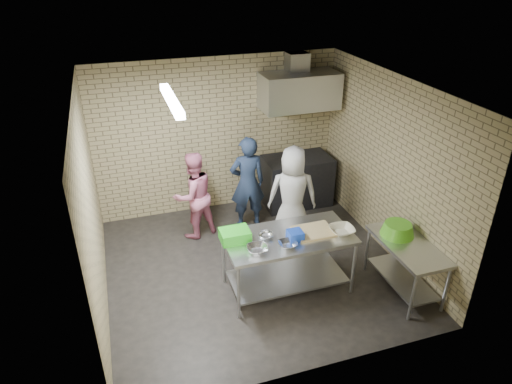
% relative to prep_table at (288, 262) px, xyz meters
% --- Properties ---
extents(floor, '(4.20, 4.20, 0.00)m').
position_rel_prep_table_xyz_m(floor, '(-0.30, 0.57, -0.43)').
color(floor, black).
rests_on(floor, ground).
extents(ceiling, '(4.20, 4.20, 0.00)m').
position_rel_prep_table_xyz_m(ceiling, '(-0.30, 0.57, 2.27)').
color(ceiling, black).
rests_on(ceiling, ground).
extents(back_wall, '(4.20, 0.06, 2.70)m').
position_rel_prep_table_xyz_m(back_wall, '(-0.30, 2.57, 0.92)').
color(back_wall, tan).
rests_on(back_wall, ground).
extents(front_wall, '(4.20, 0.06, 2.70)m').
position_rel_prep_table_xyz_m(front_wall, '(-0.30, -1.43, 0.92)').
color(front_wall, tan).
rests_on(front_wall, ground).
extents(left_wall, '(0.06, 4.00, 2.70)m').
position_rel_prep_table_xyz_m(left_wall, '(-2.40, 0.57, 0.92)').
color(left_wall, tan).
rests_on(left_wall, ground).
extents(right_wall, '(0.06, 4.00, 2.70)m').
position_rel_prep_table_xyz_m(right_wall, '(1.80, 0.57, 0.92)').
color(right_wall, tan).
rests_on(right_wall, ground).
extents(prep_table, '(1.70, 0.85, 0.85)m').
position_rel_prep_table_xyz_m(prep_table, '(0.00, 0.00, 0.00)').
color(prep_table, silver).
rests_on(prep_table, floor).
extents(side_counter, '(0.60, 1.20, 0.75)m').
position_rel_prep_table_xyz_m(side_counter, '(1.50, -0.53, -0.05)').
color(side_counter, silver).
rests_on(side_counter, floor).
extents(stove, '(1.20, 0.70, 0.90)m').
position_rel_prep_table_xyz_m(stove, '(1.05, 2.22, 0.02)').
color(stove, black).
rests_on(stove, floor).
extents(range_hood, '(1.30, 0.60, 0.60)m').
position_rel_prep_table_xyz_m(range_hood, '(1.05, 2.27, 1.67)').
color(range_hood, silver).
rests_on(range_hood, back_wall).
extents(hood_duct, '(0.35, 0.30, 0.30)m').
position_rel_prep_table_xyz_m(hood_duct, '(1.05, 2.42, 2.12)').
color(hood_duct, '#A5A8AD').
rests_on(hood_duct, back_wall).
extents(wall_shelf, '(0.80, 0.20, 0.04)m').
position_rel_prep_table_xyz_m(wall_shelf, '(1.35, 2.46, 1.49)').
color(wall_shelf, '#3F2B19').
rests_on(wall_shelf, back_wall).
extents(fluorescent_fixture, '(0.10, 1.25, 0.08)m').
position_rel_prep_table_xyz_m(fluorescent_fixture, '(-1.30, 0.57, 2.21)').
color(fluorescent_fixture, white).
rests_on(fluorescent_fixture, ceiling).
extents(green_crate, '(0.38, 0.28, 0.15)m').
position_rel_prep_table_xyz_m(green_crate, '(-0.70, 0.12, 0.50)').
color(green_crate, green).
rests_on(green_crate, prep_table).
extents(blue_tub, '(0.19, 0.19, 0.12)m').
position_rel_prep_table_xyz_m(blue_tub, '(0.05, -0.10, 0.49)').
color(blue_tub, '#163CAC').
rests_on(blue_tub, prep_table).
extents(cutting_board, '(0.52, 0.40, 0.03)m').
position_rel_prep_table_xyz_m(cutting_board, '(0.35, -0.02, 0.44)').
color(cutting_board, tan).
rests_on(cutting_board, prep_table).
extents(mixing_bowl_a, '(0.28, 0.28, 0.07)m').
position_rel_prep_table_xyz_m(mixing_bowl_a, '(-0.50, -0.20, 0.46)').
color(mixing_bowl_a, silver).
rests_on(mixing_bowl_a, prep_table).
extents(mixing_bowl_b, '(0.21, 0.21, 0.06)m').
position_rel_prep_table_xyz_m(mixing_bowl_b, '(-0.30, 0.05, 0.46)').
color(mixing_bowl_b, '#B3B6BA').
rests_on(mixing_bowl_b, prep_table).
extents(mixing_bowl_c, '(0.26, 0.26, 0.06)m').
position_rel_prep_table_xyz_m(mixing_bowl_c, '(-0.10, -0.22, 0.46)').
color(mixing_bowl_c, '#B8BAC0').
rests_on(mixing_bowl_c, prep_table).
extents(ceramic_bowl, '(0.34, 0.34, 0.08)m').
position_rel_prep_table_xyz_m(ceramic_bowl, '(0.70, -0.15, 0.47)').
color(ceramic_bowl, beige).
rests_on(ceramic_bowl, prep_table).
extents(green_basin, '(0.46, 0.46, 0.17)m').
position_rel_prep_table_xyz_m(green_basin, '(1.48, -0.28, 0.41)').
color(green_basin, '#59C626').
rests_on(green_basin, side_counter).
extents(bottle_red, '(0.07, 0.07, 0.18)m').
position_rel_prep_table_xyz_m(bottle_red, '(1.10, 2.46, 1.60)').
color(bottle_red, '#B22619').
rests_on(bottle_red, wall_shelf).
extents(bottle_green, '(0.06, 0.06, 0.15)m').
position_rel_prep_table_xyz_m(bottle_green, '(1.50, 2.46, 1.59)').
color(bottle_green, green).
rests_on(bottle_green, wall_shelf).
extents(man_navy, '(0.61, 0.42, 1.60)m').
position_rel_prep_table_xyz_m(man_navy, '(-0.03, 1.75, 0.38)').
color(man_navy, '#141C33').
rests_on(man_navy, floor).
extents(woman_pink, '(0.85, 0.75, 1.45)m').
position_rel_prep_table_xyz_m(woman_pink, '(-0.93, 1.73, 0.30)').
color(woman_pink, '#CB6B89').
rests_on(woman_pink, floor).
extents(woman_white, '(0.89, 0.72, 1.58)m').
position_rel_prep_table_xyz_m(woman_white, '(0.53, 1.17, 0.36)').
color(woman_white, silver).
rests_on(woman_white, floor).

